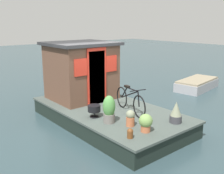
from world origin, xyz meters
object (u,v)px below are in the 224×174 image
at_px(potted_plant_rosemary, 109,109).
at_px(potted_plant_succulent, 176,113).
at_px(houseboat_cabin, 81,70).
at_px(mooring_bollard, 130,133).
at_px(bicycle, 130,100).
at_px(potted_plant_sage, 130,118).
at_px(potted_plant_ivy, 146,122).
at_px(dinghy_boat, 197,84).
at_px(charcoal_grill, 94,109).

bearing_deg(potted_plant_rosemary, potted_plant_succulent, -129.51).
distance_m(potted_plant_succulent, potted_plant_rosemary, 1.75).
bearing_deg(houseboat_cabin, mooring_bollard, 164.36).
bearing_deg(bicycle, potted_plant_rosemary, 104.09).
height_order(bicycle, potted_plant_rosemary, bicycle).
distance_m(bicycle, potted_plant_sage, 1.06).
xyz_separation_m(potted_plant_sage, mooring_bollard, (-0.52, 0.50, -0.09)).
bearing_deg(mooring_bollard, potted_plant_sage, -43.85).
relative_size(potted_plant_ivy, potted_plant_rosemary, 0.61).
bearing_deg(mooring_bollard, bicycle, -43.13).
height_order(potted_plant_ivy, potted_plant_rosemary, potted_plant_rosemary).
relative_size(potted_plant_sage, potted_plant_succulent, 0.74).
height_order(houseboat_cabin, potted_plant_ivy, houseboat_cabin).
bearing_deg(potted_plant_ivy, mooring_bollard, 92.60).
bearing_deg(potted_plant_rosemary, dinghy_boat, -76.01).
height_order(potted_plant_succulent, potted_plant_rosemary, potted_plant_rosemary).
height_order(mooring_bollard, dinghy_boat, mooring_bollard).
bearing_deg(dinghy_boat, potted_plant_rosemary, 103.99).
xyz_separation_m(potted_plant_ivy, mooring_bollard, (-0.02, 0.53, -0.12)).
bearing_deg(dinghy_boat, houseboat_cabin, 82.76).
bearing_deg(bicycle, potted_plant_sage, 137.36).
xyz_separation_m(potted_plant_succulent, potted_plant_rosemary, (1.11, 1.35, 0.09)).
relative_size(houseboat_cabin, potted_plant_ivy, 4.86).
distance_m(houseboat_cabin, potted_plant_ivy, 3.52).
height_order(houseboat_cabin, dinghy_boat, houseboat_cabin).
height_order(potted_plant_ivy, mooring_bollard, potted_plant_ivy).
bearing_deg(bicycle, dinghy_boat, -76.03).
relative_size(mooring_bollard, dinghy_boat, 0.09).
xyz_separation_m(bicycle, mooring_bollard, (-1.29, 1.21, -0.24)).
xyz_separation_m(potted_plant_ivy, charcoal_grill, (1.60, 0.36, -0.00)).
relative_size(potted_plant_rosemary, mooring_bollard, 3.15).
relative_size(charcoal_grill, mooring_bollard, 1.52).
bearing_deg(potted_plant_ivy, dinghy_boat, -67.10).
relative_size(potted_plant_sage, mooring_bollard, 1.80).
bearing_deg(mooring_bollard, charcoal_grill, -5.96).
height_order(potted_plant_succulent, charcoal_grill, potted_plant_succulent).
bearing_deg(potted_plant_rosemary, potted_plant_sage, -153.35).
bearing_deg(dinghy_boat, charcoal_grill, 99.11).
bearing_deg(potted_plant_ivy, bicycle, -28.12).
bearing_deg(potted_plant_sage, mooring_bollard, 136.15).
distance_m(bicycle, potted_plant_rosemary, 1.01).
bearing_deg(potted_plant_sage, houseboat_cabin, -9.07).
xyz_separation_m(potted_plant_sage, charcoal_grill, (1.11, 0.33, 0.03)).
distance_m(mooring_bollard, dinghy_boat, 7.38).
xyz_separation_m(houseboat_cabin, potted_plant_succulent, (-3.51, -0.61, -0.70)).
height_order(potted_plant_ivy, dinghy_boat, potted_plant_ivy).
relative_size(houseboat_cabin, dinghy_boat, 0.84).
height_order(potted_plant_sage, potted_plant_succulent, potted_plant_succulent).
xyz_separation_m(bicycle, potted_plant_ivy, (-1.27, 0.68, -0.12)).
xyz_separation_m(potted_plant_rosemary, dinghy_boat, (1.65, -6.62, -0.62)).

